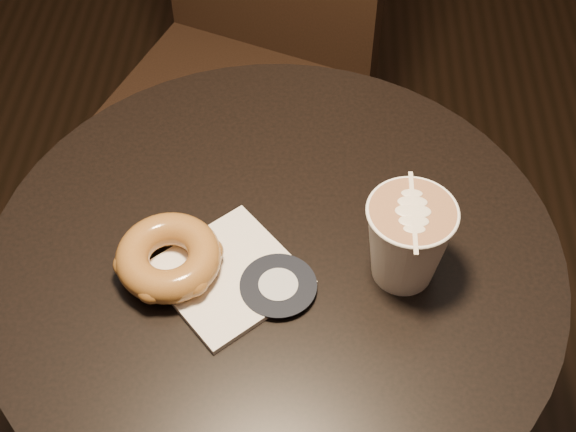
{
  "coord_description": "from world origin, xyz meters",
  "views": [
    {
      "loc": [
        0.04,
        -0.58,
        1.53
      ],
      "look_at": [
        0.01,
        0.03,
        0.79
      ],
      "focal_mm": 50.0,
      "sensor_mm": 36.0,
      "label": 1
    }
  ],
  "objects_px": {
    "doughnut": "(169,257)",
    "latte_cup": "(407,242)",
    "chair": "(250,30)",
    "cafe_table": "(276,338)",
    "pastry_bag": "(229,275)"
  },
  "relations": [
    {
      "from": "pastry_bag",
      "to": "latte_cup",
      "type": "xyz_separation_m",
      "value": [
        0.2,
        0.02,
        0.05
      ]
    },
    {
      "from": "cafe_table",
      "to": "latte_cup",
      "type": "xyz_separation_m",
      "value": [
        0.15,
        -0.02,
        0.26
      ]
    },
    {
      "from": "pastry_bag",
      "to": "latte_cup",
      "type": "bearing_deg",
      "value": -36.22
    },
    {
      "from": "cafe_table",
      "to": "chair",
      "type": "relative_size",
      "value": 0.69
    },
    {
      "from": "chair",
      "to": "latte_cup",
      "type": "xyz_separation_m",
      "value": [
        0.23,
        -0.64,
        0.2
      ]
    },
    {
      "from": "chair",
      "to": "doughnut",
      "type": "xyz_separation_m",
      "value": [
        -0.04,
        -0.65,
        0.17
      ]
    },
    {
      "from": "pastry_bag",
      "to": "doughnut",
      "type": "distance_m",
      "value": 0.07
    },
    {
      "from": "chair",
      "to": "latte_cup",
      "type": "relative_size",
      "value": 9.56
    },
    {
      "from": "chair",
      "to": "pastry_bag",
      "type": "distance_m",
      "value": 0.67
    },
    {
      "from": "cafe_table",
      "to": "doughnut",
      "type": "height_order",
      "value": "doughnut"
    },
    {
      "from": "cafe_table",
      "to": "pastry_bag",
      "type": "distance_m",
      "value": 0.21
    },
    {
      "from": "pastry_bag",
      "to": "latte_cup",
      "type": "height_order",
      "value": "latte_cup"
    },
    {
      "from": "cafe_table",
      "to": "chair",
      "type": "bearing_deg",
      "value": 97.52
    },
    {
      "from": "doughnut",
      "to": "latte_cup",
      "type": "height_order",
      "value": "latte_cup"
    },
    {
      "from": "chair",
      "to": "doughnut",
      "type": "relative_size",
      "value": 8.75
    }
  ]
}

